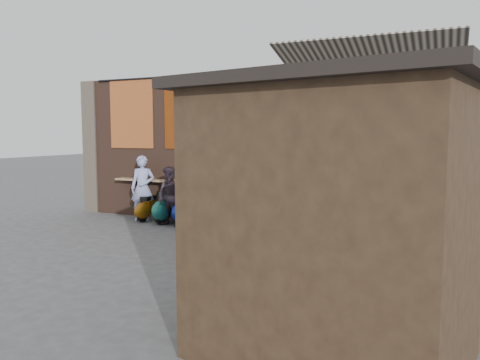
{
  "coord_description": "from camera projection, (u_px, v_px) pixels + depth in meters",
  "views": [
    {
      "loc": [
        4.94,
        -8.66,
        2.43
      ],
      "look_at": [
        0.45,
        1.2,
        1.35
      ],
      "focal_mm": 35.0,
      "sensor_mm": 36.0,
      "label": 1
    }
  ],
  "objects": [
    {
      "name": "ground",
      "position": [
        198.0,
        246.0,
        10.12
      ],
      "size": [
        70.0,
        70.0,
        0.0
      ],
      "primitive_type": "plane",
      "color": "#474749",
      "rests_on": "ground"
    },
    {
      "name": "brick_wall",
      "position": [
        248.0,
        150.0,
        12.37
      ],
      "size": [
        10.0,
        0.4,
        4.0
      ],
      "primitive_type": "cube",
      "color": "brown",
      "rests_on": "ground"
    },
    {
      "name": "pier_left",
      "position": [
        95.0,
        147.0,
        14.51
      ],
      "size": [
        0.5,
        0.5,
        4.0
      ],
      "primitive_type": "cube",
      "color": "#4C4238",
      "rests_on": "ground"
    },
    {
      "name": "pier_right",
      "position": [
        466.0,
        153.0,
        10.22
      ],
      "size": [
        0.5,
        0.5,
        4.0
      ],
      "primitive_type": "cube",
      "color": "#4C4238",
      "rests_on": "ground"
    },
    {
      "name": "eating_counter",
      "position": [
        242.0,
        185.0,
        12.12
      ],
      "size": [
        8.0,
        0.32,
        0.05
      ],
      "primitive_type": "cube",
      "color": "#9E7A51",
      "rests_on": "brick_wall"
    },
    {
      "name": "shelf_box",
      "position": [
        252.0,
        179.0,
        11.96
      ],
      "size": [
        0.55,
        0.3,
        0.26
      ],
      "primitive_type": "cube",
      "color": "white",
      "rests_on": "eating_counter"
    },
    {
      "name": "tapestry_redgold",
      "position": [
        131.0,
        114.0,
        13.55
      ],
      "size": [
        1.5,
        0.02,
        2.0
      ],
      "primitive_type": "cube",
      "color": "maroon",
      "rests_on": "brick_wall"
    },
    {
      "name": "tapestry_sun",
      "position": [
        188.0,
        112.0,
        12.77
      ],
      "size": [
        1.5,
        0.02,
        2.0
      ],
      "primitive_type": "cube",
      "color": "#C34A0B",
      "rests_on": "brick_wall"
    },
    {
      "name": "tapestry_orange",
      "position": [
        255.0,
        111.0,
        11.94
      ],
      "size": [
        1.5,
        0.02,
        2.0
      ],
      "primitive_type": "cube",
      "color": "#B15916",
      "rests_on": "brick_wall"
    },
    {
      "name": "tapestry_multi",
      "position": [
        333.0,
        109.0,
        11.12
      ],
      "size": [
        1.5,
        0.02,
        2.0
      ],
      "primitive_type": "cube",
      "color": "#286496",
      "rests_on": "brick_wall"
    },
    {
      "name": "hang_rail",
      "position": [
        244.0,
        73.0,
        11.96
      ],
      "size": [
        9.5,
        0.06,
        0.06
      ],
      "primitive_type": "cylinder",
      "rotation": [
        0.0,
        1.57,
        0.0
      ],
      "color": "black",
      "rests_on": "brick_wall"
    },
    {
      "name": "scooter_stool_0",
      "position": [
        147.0,
        208.0,
        13.04
      ],
      "size": [
        0.33,
        0.72,
        0.69
      ],
      "primitive_type": null,
      "color": "#8E4F0C",
      "rests_on": "ground"
    },
    {
      "name": "scooter_stool_1",
      "position": [
        167.0,
        207.0,
        12.71
      ],
      "size": [
        0.4,
        0.89,
        0.84
      ],
      "primitive_type": null,
      "color": "#175C51",
      "rests_on": "ground"
    },
    {
      "name": "scooter_stool_2",
      "position": [
        186.0,
        209.0,
        12.47
      ],
      "size": [
        0.4,
        0.88,
        0.84
      ],
      "primitive_type": null,
      "color": "navy",
      "rests_on": "ground"
    },
    {
      "name": "scooter_stool_3",
      "position": [
        208.0,
        211.0,
        12.22
      ],
      "size": [
        0.38,
        0.84,
        0.8
      ],
      "primitive_type": null,
      "color": "navy",
      "rests_on": "ground"
    },
    {
      "name": "scooter_stool_4",
      "position": [
        230.0,
        215.0,
        12.02
      ],
      "size": [
        0.32,
        0.71,
        0.68
      ],
      "primitive_type": null,
      "color": "black",
      "rests_on": "ground"
    },
    {
      "name": "scooter_stool_5",
      "position": [
        252.0,
        214.0,
        11.76
      ],
      "size": [
        0.38,
        0.85,
        0.81
      ],
      "primitive_type": null,
      "color": "black",
      "rests_on": "ground"
    },
    {
      "name": "scooter_stool_6",
      "position": [
        276.0,
        219.0,
        11.47
      ],
      "size": [
        0.32,
        0.71,
        0.67
      ],
      "primitive_type": null,
      "color": "#1F1652",
      "rests_on": "ground"
    },
    {
      "name": "scooter_stool_7",
      "position": [
        304.0,
        221.0,
        11.2
      ],
      "size": [
        0.32,
        0.72,
        0.68
      ],
      "primitive_type": null,
      "color": "#0D510B",
      "rests_on": "ground"
    },
    {
      "name": "diner_left",
      "position": [
        143.0,
        188.0,
        13.04
      ],
      "size": [
        0.78,
        0.65,
        1.82
      ],
      "primitive_type": "imported",
      "rotation": [
        0.0,
        0.0,
        0.37
      ],
      "color": "#94A1D8",
      "rests_on": "ground"
    },
    {
      "name": "diner_right",
      "position": [
        170.0,
        197.0,
        12.18
      ],
      "size": [
        0.83,
        0.69,
        1.57
      ],
      "primitive_type": "imported",
      "rotation": [
        0.0,
        0.0,
        -0.13
      ],
      "color": "#2D232C",
      "rests_on": "ground"
    },
    {
      "name": "shopper_navy",
      "position": [
        366.0,
        219.0,
        8.72
      ],
      "size": [
        1.06,
        0.68,
        1.67
      ],
      "primitive_type": "imported",
      "rotation": [
        0.0,
        0.0,
        3.45
      ],
      "color": "black",
      "rests_on": "ground"
    },
    {
      "name": "shopper_grey",
      "position": [
        374.0,
        229.0,
        7.8
      ],
      "size": [
        1.19,
        0.81,
        1.7
      ],
      "primitive_type": "imported",
      "rotation": [
        0.0,
        0.0,
        2.97
      ],
      "color": "slate",
      "rests_on": "ground"
    },
    {
      "name": "shopper_tan",
      "position": [
        356.0,
        214.0,
        9.14
      ],
      "size": [
        0.86,
        1.0,
        1.73
      ],
      "primitive_type": "imported",
      "rotation": [
        0.0,
        0.0,
        1.12
      ],
      "color": "#9C7963",
      "rests_on": "ground"
    },
    {
      "name": "market_stall",
      "position": [
        332.0,
        226.0,
        4.99
      ],
      "size": [
        3.0,
        2.48,
        2.89
      ],
      "primitive_type": "cube",
      "rotation": [
        0.0,
        0.0,
        -0.2
      ],
      "color": "black",
      "rests_on": "ground"
    },
    {
      "name": "stall_roof",
      "position": [
        334.0,
        84.0,
        4.84
      ],
      "size": [
        3.37,
        2.83,
        0.12
      ],
      "primitive_type": "cube",
      "rotation": [
        0.0,
        0.0,
        -0.2
      ],
      "color": "black",
      "rests_on": "market_stall"
    },
    {
      "name": "stall_sign",
      "position": [
        368.0,
        161.0,
        5.76
      ],
      "size": [
        1.18,
        0.27,
        0.5
      ],
      "primitive_type": "cube",
      "rotation": [
        0.0,
        0.0,
        -0.2
      ],
      "color": "gold",
      "rests_on": "market_stall"
    },
    {
      "name": "stall_shelf",
      "position": [
        366.0,
        244.0,
        5.86
      ],
      "size": [
        2.19,
        0.53,
        0.06
      ],
      "primitive_type": "cube",
      "rotation": [
        0.0,
        0.0,
        -0.2
      ],
      "color": "#473321",
      "rests_on": "market_stall"
    },
    {
      "name": "awning_canvas",
      "position": [
        375.0,
        76.0,
        9.14
      ],
      "size": [
        3.2,
        3.28,
        0.97
      ],
      "primitive_type": "cube",
      "rotation": [
        -0.28,
        0.0,
        0.0
      ],
      "color": "beige",
      "rests_on": "brick_wall"
    },
    {
      "name": "awning_ledger",
      "position": [
        386.0,
        66.0,
        10.54
      ],
      "size": [
        3.3,
        0.08,
        0.12
      ],
      "primitive_type": "cube",
      "color": "#33261C",
      "rests_on": "brick_wall"
    },
    {
      "name": "awning_header",
      "position": [
        361.0,
        94.0,
        7.83
      ],
      "size": [
        3.0,
        0.08,
        0.08
      ],
      "primitive_type": "cube",
      "color": "black",
      "rests_on": "awning_post_left"
    },
    {
      "name": "awning_post_left",
      "position": [
        281.0,
        182.0,
        8.56
      ],
      "size": [
        0.09,
        0.09,
        3.1
      ],
      "primitive_type": "cylinder",
      "color": "black",
      "rests_on": "ground"
    },
    {
      "name": "awning_post_right",
      "position": [
        448.0,
        189.0,
        7.4
      ],
      "size": [
        0.09,
        0.09,
        3.1
      ],
      "primitive_type": "cylinder",
      "color": "black",
      "rests_on": "ground"
    }
  ]
}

